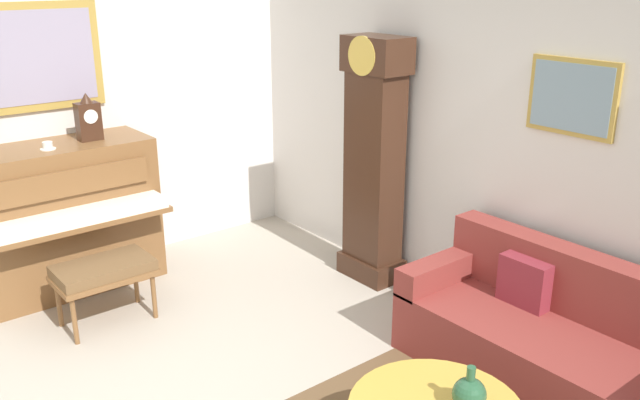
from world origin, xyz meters
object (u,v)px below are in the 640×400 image
at_px(couch, 552,341).
at_px(piano_bench, 104,272).
at_px(piano, 64,217).
at_px(mantel_clock, 88,119).
at_px(teacup, 48,146).
at_px(grandfather_clock, 374,168).
at_px(green_jug, 469,394).

bearing_deg(couch, piano_bench, -143.62).
relative_size(piano, piano_bench, 2.06).
relative_size(mantel_clock, teacup, 3.28).
height_order(piano, grandfather_clock, grandfather_clock).
xyz_separation_m(piano_bench, mantel_clock, (-0.76, 0.29, 0.97)).
relative_size(piano, grandfather_clock, 0.71).
bearing_deg(teacup, couch, 31.19).
bearing_deg(teacup, piano, 139.25).
height_order(mantel_clock, teacup, mantel_clock).
bearing_deg(couch, grandfather_clock, 173.53).
distance_m(piano, couch, 3.79).
bearing_deg(teacup, grandfather_clock, 58.38).
bearing_deg(teacup, mantel_clock, 103.62).
relative_size(piano_bench, mantel_clock, 1.84).
relative_size(teacup, green_jug, 0.48).
height_order(couch, teacup, teacup).
bearing_deg(piano_bench, mantel_clock, 159.46).
bearing_deg(green_jug, piano, -167.89).
distance_m(mantel_clock, green_jug, 3.65).
bearing_deg(green_jug, piano_bench, -164.66).
bearing_deg(grandfather_clock, teacup, -121.62).
relative_size(mantel_clock, green_jug, 1.58).
xyz_separation_m(piano, green_jug, (3.52, 0.75, -0.07)).
relative_size(grandfather_clock, teacup, 17.50).
distance_m(grandfather_clock, mantel_clock, 2.31).
relative_size(couch, green_jug, 7.92).
relative_size(piano, couch, 0.76).
bearing_deg(grandfather_clock, couch, -6.47).
height_order(piano_bench, green_jug, green_jug).
distance_m(piano_bench, teacup, 1.07).
bearing_deg(piano, mantel_clock, 89.55).
bearing_deg(piano_bench, grandfather_clock, 72.63).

